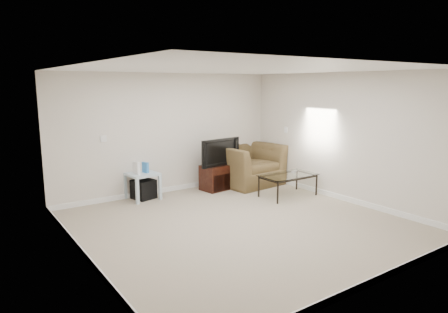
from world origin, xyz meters
TOP-DOWN VIEW (x-y plane):
  - floor at (0.00, 0.00)m, footprint 5.00×5.00m
  - ceiling at (0.00, 0.00)m, footprint 5.00×5.00m
  - wall_back at (0.00, 2.50)m, footprint 5.00×0.02m
  - wall_left at (-2.50, 0.00)m, footprint 0.02×5.00m
  - wall_right at (2.50, 0.00)m, footprint 0.02×5.00m
  - plate_back at (-1.40, 2.49)m, footprint 0.12×0.02m
  - plate_right_switch at (2.49, 1.60)m, footprint 0.02×0.09m
  - plate_right_outlet at (2.49, 1.30)m, footprint 0.02×0.08m
  - tv_stand at (0.90, 2.05)m, footprint 0.71×0.54m
  - dvd_player at (0.90, 2.01)m, footprint 0.40×0.30m
  - television at (0.90, 2.02)m, footprint 0.96×0.31m
  - side_table at (-0.73, 2.28)m, footprint 0.61×0.61m
  - subwoofer at (-0.70, 2.31)m, footprint 0.47×0.47m
  - game_console at (-0.86, 2.24)m, footprint 0.09×0.19m
  - game_case at (-0.66, 2.26)m, footprint 0.09×0.16m
  - recliner at (1.75, 2.05)m, footprint 1.47×1.03m
  - coffee_table at (1.80, 0.77)m, footprint 1.15×0.65m
  - remote at (2.10, 0.90)m, footprint 0.19×0.10m

SIDE VIEW (x-z plane):
  - floor at x=0.00m, z-range 0.00..0.00m
  - subwoofer at x=-0.70m, z-range 0.00..0.38m
  - coffee_table at x=1.80m, z-range 0.00..0.45m
  - side_table at x=-0.73m, z-range 0.00..0.54m
  - tv_stand at x=0.90m, z-range 0.00..0.55m
  - plate_right_outlet at x=2.49m, z-range 0.24..0.36m
  - dvd_player at x=0.90m, z-range 0.43..0.48m
  - remote at x=2.10m, z-range 0.45..0.47m
  - recliner at x=1.75m, z-range 0.00..1.22m
  - game_case at x=-0.66m, z-range 0.54..0.75m
  - game_console at x=-0.86m, z-range 0.54..0.78m
  - television at x=0.90m, z-range 0.55..1.13m
  - wall_back at x=0.00m, z-range 0.00..2.50m
  - wall_left at x=-2.50m, z-range 0.00..2.50m
  - wall_right at x=2.50m, z-range 0.00..2.50m
  - plate_back at x=-1.40m, z-range 1.19..1.31m
  - plate_right_switch at x=2.49m, z-range 1.19..1.31m
  - ceiling at x=0.00m, z-range 2.50..2.50m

